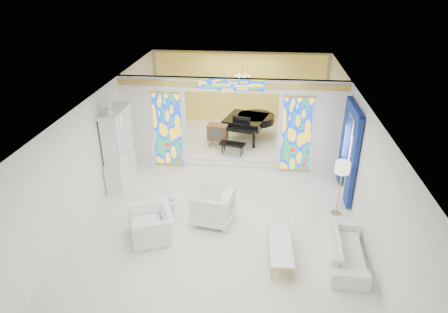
# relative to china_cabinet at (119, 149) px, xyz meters

# --- Properties ---
(floor) EXTENTS (12.00, 12.00, 0.00)m
(floor) POSITION_rel_china_cabinet_xyz_m (3.22, -0.60, -1.17)
(floor) COLOR silver
(floor) RESTS_ON ground
(ceiling) EXTENTS (7.00, 12.00, 0.02)m
(ceiling) POSITION_rel_china_cabinet_xyz_m (3.22, -0.60, 1.83)
(ceiling) COLOR silver
(ceiling) RESTS_ON wall_back
(wall_back) EXTENTS (7.00, 0.02, 3.00)m
(wall_back) POSITION_rel_china_cabinet_xyz_m (3.22, 5.40, 0.33)
(wall_back) COLOR white
(wall_back) RESTS_ON floor
(wall_left) EXTENTS (0.02, 12.00, 3.00)m
(wall_left) POSITION_rel_china_cabinet_xyz_m (-0.28, -0.60, 0.33)
(wall_left) COLOR white
(wall_left) RESTS_ON floor
(wall_right) EXTENTS (0.02, 12.00, 3.00)m
(wall_right) POSITION_rel_china_cabinet_xyz_m (6.72, -0.60, 0.33)
(wall_right) COLOR white
(wall_right) RESTS_ON floor
(partition_wall) EXTENTS (7.00, 0.22, 3.00)m
(partition_wall) POSITION_rel_china_cabinet_xyz_m (3.22, 1.40, 0.48)
(partition_wall) COLOR white
(partition_wall) RESTS_ON floor
(stained_glass_left) EXTENTS (0.90, 0.04, 2.40)m
(stained_glass_left) POSITION_rel_china_cabinet_xyz_m (1.19, 1.29, 0.13)
(stained_glass_left) COLOR gold
(stained_glass_left) RESTS_ON partition_wall
(stained_glass_right) EXTENTS (0.90, 0.04, 2.40)m
(stained_glass_right) POSITION_rel_china_cabinet_xyz_m (5.25, 1.29, 0.13)
(stained_glass_right) COLOR gold
(stained_glass_right) RESTS_ON partition_wall
(stained_glass_transom) EXTENTS (2.00, 0.04, 0.34)m
(stained_glass_transom) POSITION_rel_china_cabinet_xyz_m (3.22, 1.29, 1.65)
(stained_glass_transom) COLOR gold
(stained_glass_transom) RESTS_ON partition_wall
(alcove_platform) EXTENTS (6.80, 3.80, 0.18)m
(alcove_platform) POSITION_rel_china_cabinet_xyz_m (3.22, 3.50, -1.08)
(alcove_platform) COLOR silver
(alcove_platform) RESTS_ON floor
(gold_curtain_back) EXTENTS (6.70, 0.10, 2.90)m
(gold_curtain_back) POSITION_rel_china_cabinet_xyz_m (3.22, 5.28, 0.33)
(gold_curtain_back) COLOR #DAC14B
(gold_curtain_back) RESTS_ON wall_back
(chandelier) EXTENTS (0.48, 0.48, 0.30)m
(chandelier) POSITION_rel_china_cabinet_xyz_m (3.42, 3.40, 1.38)
(chandelier) COLOR gold
(chandelier) RESTS_ON ceiling
(blue_drapes) EXTENTS (0.14, 1.85, 2.65)m
(blue_drapes) POSITION_rel_china_cabinet_xyz_m (6.62, 0.10, 0.41)
(blue_drapes) COLOR navy
(blue_drapes) RESTS_ON wall_right
(china_cabinet) EXTENTS (0.56, 1.46, 2.72)m
(china_cabinet) POSITION_rel_china_cabinet_xyz_m (0.00, 0.00, 0.00)
(china_cabinet) COLOR silver
(china_cabinet) RESTS_ON floor
(armchair_left) EXTENTS (1.38, 1.45, 0.75)m
(armchair_left) POSITION_rel_china_cabinet_xyz_m (1.60, -2.51, -0.80)
(armchair_left) COLOR white
(armchair_left) RESTS_ON floor
(armchair_right) EXTENTS (1.15, 1.13, 0.92)m
(armchair_right) POSITION_rel_china_cabinet_xyz_m (3.00, -1.69, -0.71)
(armchair_right) COLOR white
(armchair_right) RESTS_ON floor
(sofa) EXTENTS (0.89, 2.06, 0.59)m
(sofa) POSITION_rel_china_cabinet_xyz_m (6.17, -2.89, -0.87)
(sofa) COLOR white
(sofa) RESTS_ON floor
(side_table) EXTENTS (0.66, 0.66, 0.62)m
(side_table) POSITION_rel_china_cabinet_xyz_m (1.97, -1.74, -0.76)
(side_table) COLOR silver
(side_table) RESTS_ON floor
(vase) EXTENTS (0.27, 0.27, 0.21)m
(vase) POSITION_rel_china_cabinet_xyz_m (1.97, -1.74, -0.44)
(vase) COLOR silver
(vase) RESTS_ON side_table
(coffee_table) EXTENTS (0.61, 1.74, 0.38)m
(coffee_table) POSITION_rel_china_cabinet_xyz_m (4.71, -2.91, -0.82)
(coffee_table) COLOR white
(coffee_table) RESTS_ON floor
(floor_lamp) EXTENTS (0.44, 0.44, 1.55)m
(floor_lamp) POSITION_rel_china_cabinet_xyz_m (6.27, -1.01, 0.16)
(floor_lamp) COLOR gold
(floor_lamp) RESTS_ON floor
(grand_piano) EXTENTS (2.09, 2.73, 1.05)m
(grand_piano) POSITION_rel_china_cabinet_xyz_m (3.73, 3.47, -0.28)
(grand_piano) COLOR black
(grand_piano) RESTS_ON alcove_platform
(tv_console) EXTENTS (0.75, 0.56, 0.80)m
(tv_console) POSITION_rel_china_cabinet_xyz_m (2.62, 2.70, -0.47)
(tv_console) COLOR brown
(tv_console) RESTS_ON alcove_platform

